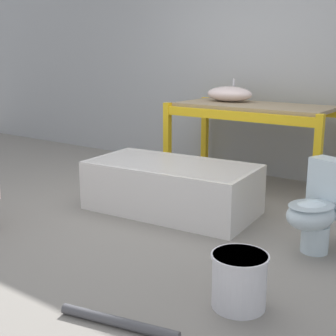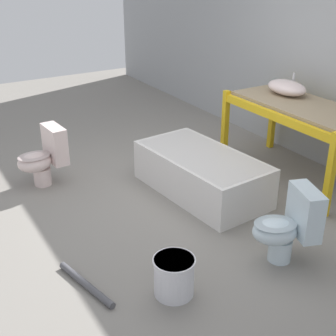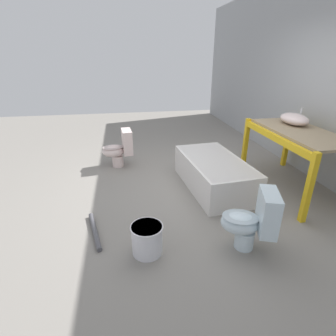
# 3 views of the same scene
# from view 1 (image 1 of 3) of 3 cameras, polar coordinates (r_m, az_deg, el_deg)

# --- Properties ---
(ground_plane) EXTENTS (12.00, 12.00, 0.00)m
(ground_plane) POSITION_cam_1_polar(r_m,az_deg,el_deg) (4.21, -1.65, -6.17)
(ground_plane) COLOR gray
(warehouse_wall_rear) EXTENTS (10.80, 0.08, 3.20)m
(warehouse_wall_rear) POSITION_cam_1_polar(r_m,az_deg,el_deg) (5.72, 11.22, 15.17)
(warehouse_wall_rear) COLOR #9EA0A3
(warehouse_wall_rear) RESTS_ON ground_plane
(shelving_rack) EXTENTS (1.76, 0.88, 0.91)m
(shelving_rack) POSITION_cam_1_polar(r_m,az_deg,el_deg) (5.12, 10.37, 6.17)
(shelving_rack) COLOR yellow
(shelving_rack) RESTS_ON ground_plane
(sink_basin) EXTENTS (0.54, 0.34, 0.25)m
(sink_basin) POSITION_cam_1_polar(r_m,az_deg,el_deg) (5.34, 7.50, 8.94)
(sink_basin) COLOR silver
(sink_basin) RESTS_ON shelving_rack
(bathtub_main) EXTENTS (1.60, 0.91, 0.46)m
(bathtub_main) POSITION_cam_1_polar(r_m,az_deg,el_deg) (4.33, 0.41, -1.91)
(bathtub_main) COLOR white
(bathtub_main) RESTS_ON ground_plane
(toilet_far) EXTENTS (0.51, 0.62, 0.67)m
(toilet_far) POSITION_cam_1_polar(r_m,az_deg,el_deg) (3.62, 18.21, -4.47)
(toilet_far) COLOR silver
(toilet_far) RESTS_ON ground_plane
(bucket_white) EXTENTS (0.34, 0.34, 0.32)m
(bucket_white) POSITION_cam_1_polar(r_m,az_deg,el_deg) (2.80, 8.68, -13.29)
(bucket_white) COLOR silver
(bucket_white) RESTS_ON ground_plane
(loose_pipe) EXTENTS (0.70, 0.21, 0.06)m
(loose_pipe) POSITION_cam_1_polar(r_m,az_deg,el_deg) (2.67, -6.06, -18.16)
(loose_pipe) COLOR #4C4C51
(loose_pipe) RESTS_ON ground_plane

